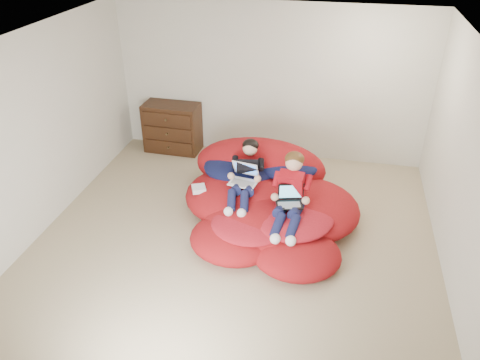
% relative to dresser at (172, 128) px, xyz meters
% --- Properties ---
extents(room_shell, '(5.10, 5.10, 2.77)m').
position_rel_dresser_xyz_m(room_shell, '(1.62, -2.25, -0.20)').
color(room_shell, tan).
rests_on(room_shell, ground).
extents(dresser, '(0.94, 0.54, 0.84)m').
position_rel_dresser_xyz_m(dresser, '(0.00, 0.00, 0.00)').
color(dresser, '#321C0E').
rests_on(dresser, ground).
extents(beanbag_pile, '(2.42, 2.45, 0.90)m').
position_rel_dresser_xyz_m(beanbag_pile, '(1.90, -1.67, -0.16)').
color(beanbag_pile, '#A51217').
rests_on(beanbag_pile, ground).
extents(cream_pillow, '(0.46, 0.30, 0.30)m').
position_rel_dresser_xyz_m(cream_pillow, '(1.40, -0.86, 0.20)').
color(cream_pillow, white).
rests_on(cream_pillow, beanbag_pile).
extents(older_boy, '(0.36, 1.12, 0.61)m').
position_rel_dresser_xyz_m(older_boy, '(1.61, -1.62, 0.23)').
color(older_boy, black).
rests_on(older_boy, beanbag_pile).
extents(younger_boy, '(0.38, 1.01, 0.78)m').
position_rel_dresser_xyz_m(younger_boy, '(2.26, -1.99, 0.24)').
color(younger_boy, '#AE0F19').
rests_on(younger_boy, beanbag_pile).
extents(laptop_white, '(0.39, 0.41, 0.24)m').
position_rel_dresser_xyz_m(laptop_white, '(1.61, -1.71, 0.20)').
color(laptop_white, white).
rests_on(laptop_white, older_boy).
extents(laptop_black, '(0.37, 0.33, 0.24)m').
position_rel_dresser_xyz_m(laptop_black, '(2.26, -2.03, 0.15)').
color(laptop_black, black).
rests_on(laptop_black, younger_boy).
extents(power_adapter, '(0.23, 0.23, 0.07)m').
position_rel_dresser_xyz_m(power_adapter, '(1.02, -1.81, 0.00)').
color(power_adapter, white).
rests_on(power_adapter, beanbag_pile).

